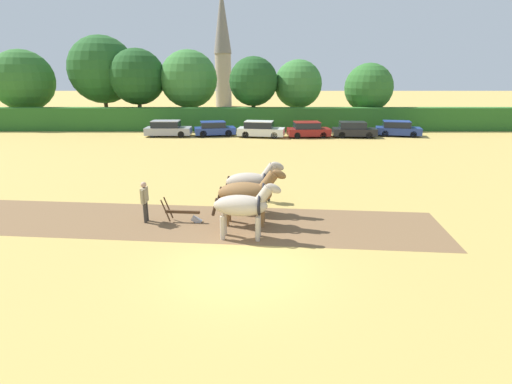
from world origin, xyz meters
TOP-DOWN VIEW (x-y plane):
  - ground_plane at (0.00, 0.00)m, footprint 240.00×240.00m
  - plowed_furrow_strip at (-3.44, 4.24)m, footprint 23.58×6.33m
  - hedgerow at (0.00, 31.41)m, footprint 62.44×1.47m
  - tree_far_left at (-25.80, 34.95)m, footprint 6.77×6.77m
  - tree_left at (-17.19, 36.19)m, footprint 7.60×7.60m
  - tree_center_left at (-12.74, 34.48)m, footprint 6.14×6.14m
  - tree_center at (-7.11, 35.09)m, footprint 6.43×6.43m
  - tree_center_right at (0.21, 33.53)m, footprint 5.30×5.30m
  - tree_right at (5.23, 34.75)m, footprint 5.35×5.35m
  - tree_far_right at (13.00, 33.94)m, footprint 5.33×5.33m
  - church_spire at (-5.31, 61.69)m, footprint 3.09×3.09m
  - draft_horse_lead_left at (0.02, 2.47)m, footprint 2.71×1.03m
  - draft_horse_lead_right at (0.16, 3.92)m, footprint 2.95×1.18m
  - draft_horse_trail_left at (0.28, 5.36)m, footprint 2.73×1.09m
  - plow at (-2.49, 4.16)m, footprint 1.72×0.49m
  - farmer_at_plow at (-4.18, 4.19)m, footprint 0.24×0.70m
  - farmer_beside_team at (1.03, 6.90)m, footprint 0.53×0.42m
  - parked_car_far_left at (-8.16, 27.40)m, footprint 4.43×1.83m
  - parked_car_left at (-3.62, 27.68)m, footprint 4.22×2.55m
  - parked_car_center_left at (0.92, 26.90)m, footprint 4.69×2.48m
  - parked_car_center at (5.52, 26.85)m, footprint 4.16×2.13m
  - parked_car_center_right at (9.94, 26.89)m, footprint 4.22×2.10m
  - parked_car_right at (14.44, 27.59)m, footprint 4.48×2.63m

SIDE VIEW (x-z plane):
  - ground_plane at x=0.00m, z-range 0.00..0.00m
  - plowed_furrow_strip at x=-3.44m, z-range 0.00..0.01m
  - plow at x=-2.49m, z-range -0.24..0.89m
  - parked_car_left at x=-3.62m, z-range -0.02..1.40m
  - parked_car_right at x=14.44m, z-range -0.03..1.44m
  - parked_car_center_right at x=9.94m, z-range -0.03..1.45m
  - parked_car_center at x=5.52m, z-range -0.03..1.46m
  - parked_car_far_left at x=-8.16m, z-range -0.03..1.50m
  - parked_car_center_left at x=0.92m, z-range -0.03..1.51m
  - farmer_beside_team at x=1.03m, z-range 0.11..1.65m
  - farmer_at_plow at x=-4.18m, z-range 0.15..1.92m
  - hedgerow at x=0.00m, z-range 0.00..2.42m
  - draft_horse_lead_left at x=0.02m, z-range 0.16..2.44m
  - draft_horse_lead_right at x=0.16m, z-range 0.13..2.59m
  - draft_horse_trail_left at x=0.28m, z-range 0.18..2.64m
  - tree_far_right at x=13.00m, z-range 0.84..7.87m
  - tree_right at x=5.23m, z-range 1.02..8.43m
  - tree_center_right at x=0.21m, z-range 1.19..8.89m
  - tree_far_left at x=-25.80m, z-range 0.86..9.37m
  - tree_center at x=-7.11m, z-range 1.02..9.50m
  - tree_center_left at x=-12.74m, z-range 1.22..9.82m
  - tree_left at x=-17.19m, z-range 1.24..11.33m
  - church_spire at x=-5.31m, z-range 0.47..20.52m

